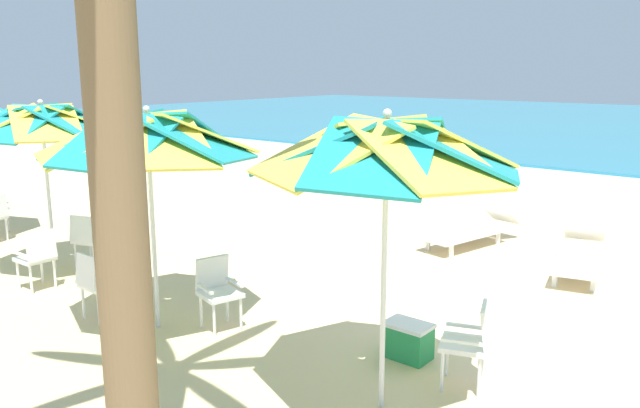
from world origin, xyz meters
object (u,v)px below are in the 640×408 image
object	(u,v)px
plastic_chair_0	(471,340)
plastic_chair_1	(217,288)
plastic_chair_3	(88,238)
palm_tree_0	(105,10)
cooler_box	(408,340)
beach_umbrella_2	(42,122)
beach_umbrella_0	(387,149)
plastic_chair_5	(37,256)
sun_lounger_1	(472,230)
beach_umbrella_1	(148,137)
plastic_chair_2	(97,282)
plastic_chair_4	(113,243)
sun_lounger_0	(580,255)

from	to	relation	value
plastic_chair_0	plastic_chair_1	xyz separation A→B (m)	(-3.03, -0.56, 0.00)
plastic_chair_3	palm_tree_0	xyz separation A→B (m)	(5.33, -2.87, 2.94)
plastic_chair_3	plastic_chair_1	bearing A→B (deg)	-5.07
plastic_chair_3	cooler_box	size ratio (longest dim) A/B	1.73
beach_umbrella_2	plastic_chair_3	size ratio (longest dim) A/B	3.04
beach_umbrella_0	plastic_chair_0	xyz separation A→B (m)	(0.47, 0.85, -1.91)
plastic_chair_5	sun_lounger_1	xyz separation A→B (m)	(3.69, 6.00, -0.22)
beach_umbrella_1	plastic_chair_5	xyz separation A→B (m)	(-2.41, -0.23, -1.81)
beach_umbrella_2	sun_lounger_1	world-z (taller)	beach_umbrella_2
plastic_chair_2	plastic_chair_4	xyz separation A→B (m)	(-1.43, 1.16, 0.00)
plastic_chair_1	beach_umbrella_2	xyz separation A→B (m)	(-3.54, -0.16, 1.80)
plastic_chair_4	plastic_chair_3	bearing A→B (deg)	-171.30
beach_umbrella_2	plastic_chair_4	size ratio (longest dim) A/B	3.04
plastic_chair_3	sun_lounger_0	bearing A→B (deg)	37.73
plastic_chair_4	sun_lounger_1	distance (m)	6.03
beach_umbrella_0	cooler_box	size ratio (longest dim) A/B	5.51
sun_lounger_1	plastic_chair_3	bearing A→B (deg)	-128.72
beach_umbrella_2	plastic_chair_3	distance (m)	1.87
plastic_chair_0	beach_umbrella_2	size ratio (longest dim) A/B	0.33
cooler_box	plastic_chair_2	bearing A→B (deg)	-156.92
beach_umbrella_0	beach_umbrella_2	world-z (taller)	beach_umbrella_0
beach_umbrella_0	plastic_chair_2	distance (m)	4.37
plastic_chair_3	sun_lounger_0	size ratio (longest dim) A/B	0.39
beach_umbrella_0	cooler_box	bearing A→B (deg)	108.64
beach_umbrella_0	sun_lounger_1	world-z (taller)	beach_umbrella_0
plastic_chair_0	cooler_box	distance (m)	0.88
palm_tree_0	cooler_box	bearing A→B (deg)	86.41
plastic_chair_2	sun_lounger_1	bearing A→B (deg)	71.50
beach_umbrella_0	palm_tree_0	size ratio (longest dim) A/B	0.48
beach_umbrella_1	sun_lounger_1	distance (m)	6.25
beach_umbrella_0	beach_umbrella_2	xyz separation A→B (m)	(-6.11, 0.13, -0.11)
cooler_box	plastic_chair_0	bearing A→B (deg)	-11.80
plastic_chair_0	sun_lounger_0	size ratio (longest dim) A/B	0.39
plastic_chair_4	cooler_box	bearing A→B (deg)	4.06
plastic_chair_1	cooler_box	xyz separation A→B (m)	(2.22, 0.73, -0.30)
sun_lounger_0	plastic_chair_3	bearing A→B (deg)	-142.27
beach_umbrella_1	plastic_chair_2	bearing A→B (deg)	-156.98
palm_tree_0	beach_umbrella_1	bearing A→B (deg)	140.80
beach_umbrella_0	palm_tree_0	distance (m)	2.56
plastic_chair_0	sun_lounger_1	bearing A→B (deg)	116.13
cooler_box	beach_umbrella_2	bearing A→B (deg)	-171.21
plastic_chair_3	sun_lounger_1	distance (m)	6.43
plastic_chair_2	palm_tree_0	size ratio (longest dim) A/B	0.15
plastic_chair_1	sun_lounger_1	xyz separation A→B (m)	(0.71, 5.31, -0.22)
beach_umbrella_2	plastic_chair_2	bearing A→B (deg)	-15.72
plastic_chair_4	cooler_box	size ratio (longest dim) A/B	1.73
cooler_box	beach_umbrella_0	bearing A→B (deg)	-71.36
plastic_chair_2	sun_lounger_0	bearing A→B (deg)	54.91
plastic_chair_4	sun_lounger_0	distance (m)	7.11
plastic_chair_1	plastic_chair_3	distance (m)	3.33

